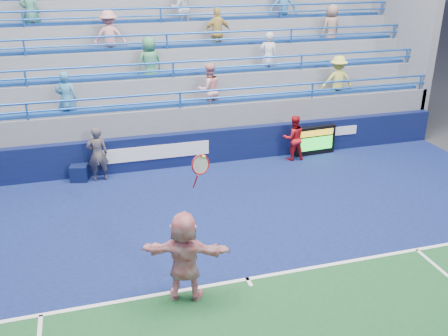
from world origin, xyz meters
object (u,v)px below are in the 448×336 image
object	(u,v)px
judge_chair	(79,171)
tennis_player	(185,256)
serve_speed_board	(315,141)
line_judge	(97,154)
ball_girl	(294,138)

from	to	relation	value
judge_chair	tennis_player	distance (m)	6.70
serve_speed_board	tennis_player	world-z (taller)	tennis_player
judge_chair	line_judge	xyz separation A→B (m)	(0.57, -0.16, 0.56)
serve_speed_board	tennis_player	xyz separation A→B (m)	(-5.82, -6.37, 0.44)
judge_chair	serve_speed_board	bearing A→B (deg)	-0.22
line_judge	ball_girl	distance (m)	6.26
tennis_player	ball_girl	xyz separation A→B (m)	(4.94, 6.17, -0.18)
line_judge	ball_girl	size ratio (longest dim) A/B	1.11
judge_chair	ball_girl	distance (m)	6.85
serve_speed_board	tennis_player	bearing A→B (deg)	-132.46
tennis_player	line_judge	world-z (taller)	tennis_player
serve_speed_board	tennis_player	size ratio (longest dim) A/B	0.49
tennis_player	judge_chair	bearing A→B (deg)	106.51
serve_speed_board	ball_girl	xyz separation A→B (m)	(-0.89, -0.20, 0.26)
serve_speed_board	line_judge	distance (m)	7.16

